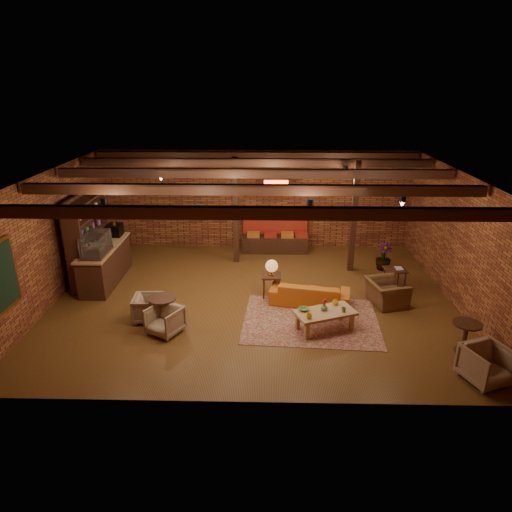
{
  "coord_description": "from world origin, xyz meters",
  "views": [
    {
      "loc": [
        0.32,
        -10.49,
        5.25
      ],
      "look_at": [
        0.06,
        0.2,
        1.11
      ],
      "focal_mm": 32.0,
      "sensor_mm": 36.0,
      "label": 1
    }
  ],
  "objects_px": {
    "round_table_left": "(163,306)",
    "plant_tall": "(386,231)",
    "sofa": "(310,293)",
    "side_table_book": "(395,270)",
    "coffee_table": "(324,313)",
    "round_table_right": "(466,333)",
    "side_table_lamp": "(272,269)",
    "armchair_a": "(148,307)",
    "armchair_b": "(165,319)",
    "armchair_right": "(387,289)",
    "armchair_far": "(487,363)"
  },
  "relations": [
    {
      "from": "sofa",
      "to": "armchair_a",
      "type": "xyz_separation_m",
      "value": [
        -3.82,
        -0.92,
        0.05
      ]
    },
    {
      "from": "round_table_left",
      "to": "plant_tall",
      "type": "distance_m",
      "value": 6.74
    },
    {
      "from": "armchair_right",
      "to": "armchair_a",
      "type": "bearing_deg",
      "value": 85.43
    },
    {
      "from": "round_table_right",
      "to": "coffee_table",
      "type": "bearing_deg",
      "value": 163.31
    },
    {
      "from": "side_table_lamp",
      "to": "armchair_a",
      "type": "distance_m",
      "value": 3.19
    },
    {
      "from": "plant_tall",
      "to": "armchair_a",
      "type": "bearing_deg",
      "value": -152.66
    },
    {
      "from": "armchair_b",
      "to": "round_table_left",
      "type": "bearing_deg",
      "value": 136.3
    },
    {
      "from": "side_table_book",
      "to": "armchair_a",
      "type": "bearing_deg",
      "value": -163.13
    },
    {
      "from": "side_table_lamp",
      "to": "round_table_right",
      "type": "xyz_separation_m",
      "value": [
        3.94,
        -2.51,
        -0.32
      ]
    },
    {
      "from": "round_table_left",
      "to": "side_table_lamp",
      "type": "bearing_deg",
      "value": 30.97
    },
    {
      "from": "coffee_table",
      "to": "round_table_right",
      "type": "bearing_deg",
      "value": -16.69
    },
    {
      "from": "round_table_left",
      "to": "side_table_book",
      "type": "relative_size",
      "value": 1.1
    },
    {
      "from": "sofa",
      "to": "side_table_book",
      "type": "distance_m",
      "value": 2.53
    },
    {
      "from": "round_table_left",
      "to": "round_table_right",
      "type": "xyz_separation_m",
      "value": [
        6.42,
        -1.01,
        0.0
      ]
    },
    {
      "from": "round_table_left",
      "to": "round_table_right",
      "type": "height_order",
      "value": "round_table_right"
    },
    {
      "from": "armchair_right",
      "to": "side_table_lamp",
      "type": "bearing_deg",
      "value": 68.29
    },
    {
      "from": "side_table_lamp",
      "to": "side_table_book",
      "type": "height_order",
      "value": "side_table_lamp"
    },
    {
      "from": "plant_tall",
      "to": "side_table_lamp",
      "type": "bearing_deg",
      "value": -150.61
    },
    {
      "from": "side_table_book",
      "to": "armchair_b",
      "type": "bearing_deg",
      "value": -156.59
    },
    {
      "from": "coffee_table",
      "to": "round_table_left",
      "type": "distance_m",
      "value": 3.65
    },
    {
      "from": "coffee_table",
      "to": "round_table_right",
      "type": "distance_m",
      "value": 2.9
    },
    {
      "from": "side_table_lamp",
      "to": "round_table_right",
      "type": "height_order",
      "value": "side_table_lamp"
    },
    {
      "from": "side_table_lamp",
      "to": "plant_tall",
      "type": "height_order",
      "value": "plant_tall"
    },
    {
      "from": "side_table_lamp",
      "to": "coffee_table",
      "type": "bearing_deg",
      "value": -55.22
    },
    {
      "from": "side_table_lamp",
      "to": "plant_tall",
      "type": "distance_m",
      "value": 3.82
    },
    {
      "from": "armchair_a",
      "to": "armchair_b",
      "type": "distance_m",
      "value": 0.77
    },
    {
      "from": "sofa",
      "to": "round_table_left",
      "type": "distance_m",
      "value": 3.61
    },
    {
      "from": "armchair_a",
      "to": "side_table_book",
      "type": "distance_m",
      "value": 6.43
    },
    {
      "from": "side_table_book",
      "to": "armchair_far",
      "type": "bearing_deg",
      "value": -80.88
    },
    {
      "from": "round_table_left",
      "to": "plant_tall",
      "type": "bearing_deg",
      "value": 30.07
    },
    {
      "from": "round_table_left",
      "to": "armchair_far",
      "type": "height_order",
      "value": "armchair_far"
    },
    {
      "from": "armchair_b",
      "to": "side_table_book",
      "type": "distance_m",
      "value": 6.16
    },
    {
      "from": "round_table_left",
      "to": "side_table_book",
      "type": "height_order",
      "value": "round_table_left"
    },
    {
      "from": "round_table_right",
      "to": "armchair_far",
      "type": "height_order",
      "value": "armchair_far"
    },
    {
      "from": "sofa",
      "to": "side_table_book",
      "type": "xyz_separation_m",
      "value": [
        2.34,
        0.94,
        0.24
      ]
    },
    {
      "from": "side_table_lamp",
      "to": "armchair_far",
      "type": "xyz_separation_m",
      "value": [
        3.94,
        -3.49,
        -0.37
      ]
    },
    {
      "from": "armchair_b",
      "to": "round_table_right",
      "type": "distance_m",
      "value": 6.33
    },
    {
      "from": "round_table_left",
      "to": "armchair_a",
      "type": "height_order",
      "value": "armchair_a"
    },
    {
      "from": "side_table_lamp",
      "to": "armchair_right",
      "type": "relative_size",
      "value": 1.04
    },
    {
      "from": "coffee_table",
      "to": "armchair_right",
      "type": "height_order",
      "value": "armchair_right"
    },
    {
      "from": "sofa",
      "to": "armchair_right",
      "type": "bearing_deg",
      "value": -168.5
    },
    {
      "from": "sofa",
      "to": "side_table_lamp",
      "type": "xyz_separation_m",
      "value": [
        -0.95,
        0.4,
        0.48
      ]
    },
    {
      "from": "armchair_right",
      "to": "armchair_far",
      "type": "relative_size",
      "value": 1.24
    },
    {
      "from": "round_table_right",
      "to": "armchair_a",
      "type": "bearing_deg",
      "value": 170.18
    },
    {
      "from": "armchair_a",
      "to": "side_table_book",
      "type": "bearing_deg",
      "value": -75.5
    },
    {
      "from": "round_table_right",
      "to": "armchair_far",
      "type": "relative_size",
      "value": 0.85
    },
    {
      "from": "plant_tall",
      "to": "round_table_left",
      "type": "bearing_deg",
      "value": -149.93
    },
    {
      "from": "side_table_lamp",
      "to": "round_table_left",
      "type": "bearing_deg",
      "value": -149.03
    },
    {
      "from": "side_table_lamp",
      "to": "side_table_book",
      "type": "bearing_deg",
      "value": 9.28
    },
    {
      "from": "armchair_b",
      "to": "round_table_right",
      "type": "bearing_deg",
      "value": 23.98
    }
  ]
}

